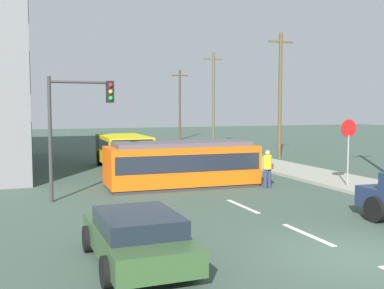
% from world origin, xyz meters
% --- Properties ---
extents(ground_plane, '(120.00, 120.00, 0.00)m').
position_xyz_m(ground_plane, '(0.00, 10.00, 0.00)').
color(ground_plane, '#3A4E42').
extents(lane_stripe_1, '(0.16, 2.40, 0.01)m').
position_xyz_m(lane_stripe_1, '(0.00, 2.00, 0.01)').
color(lane_stripe_1, silver).
rests_on(lane_stripe_1, ground).
extents(lane_stripe_2, '(0.16, 2.40, 0.01)m').
position_xyz_m(lane_stripe_2, '(0.00, 6.00, 0.01)').
color(lane_stripe_2, silver).
rests_on(lane_stripe_2, ground).
extents(lane_stripe_3, '(0.16, 2.40, 0.01)m').
position_xyz_m(lane_stripe_3, '(0.00, 16.74, 0.01)').
color(lane_stripe_3, silver).
rests_on(lane_stripe_3, ground).
extents(lane_stripe_4, '(0.16, 2.40, 0.01)m').
position_xyz_m(lane_stripe_4, '(0.00, 22.74, 0.01)').
color(lane_stripe_4, silver).
rests_on(lane_stripe_4, ground).
extents(streetcar_tram, '(6.72, 2.72, 2.02)m').
position_xyz_m(streetcar_tram, '(-0.65, 10.74, 1.04)').
color(streetcar_tram, '#F1570D').
rests_on(streetcar_tram, ground).
extents(city_bus, '(2.60, 5.04, 1.88)m').
position_xyz_m(city_bus, '(-1.64, 18.22, 1.07)').
color(city_bus, gold).
rests_on(city_bus, ground).
extents(pedestrian_crossing, '(0.51, 0.36, 1.67)m').
position_xyz_m(pedestrian_crossing, '(2.74, 9.02, 0.94)').
color(pedestrian_crossing, '#2A3151').
rests_on(pedestrian_crossing, ground).
extents(parked_sedan_near, '(2.05, 4.15, 1.19)m').
position_xyz_m(parked_sedan_near, '(-5.03, 1.32, 0.62)').
color(parked_sedan_near, '#32502B').
rests_on(parked_sedan_near, ground).
extents(stop_sign, '(0.76, 0.07, 2.88)m').
position_xyz_m(stop_sign, '(5.88, 7.62, 2.19)').
color(stop_sign, gray).
rests_on(stop_sign, sidewalk_curb_right).
extents(traffic_light_mast, '(2.46, 0.33, 4.68)m').
position_xyz_m(traffic_light_mast, '(-5.36, 9.21, 3.28)').
color(traffic_light_mast, '#333333').
rests_on(traffic_light_mast, ground).
extents(utility_pole_mid, '(1.80, 0.24, 8.53)m').
position_xyz_m(utility_pole_mid, '(9.33, 18.98, 4.45)').
color(utility_pole_mid, brown).
rests_on(utility_pole_mid, ground).
extents(utility_pole_far, '(1.80, 0.24, 8.38)m').
position_xyz_m(utility_pole_far, '(9.10, 29.89, 4.38)').
color(utility_pole_far, brown).
rests_on(utility_pole_far, ground).
extents(utility_pole_distant, '(1.80, 0.24, 7.53)m').
position_xyz_m(utility_pole_distant, '(9.20, 39.35, 3.95)').
color(utility_pole_distant, '#4B3629').
rests_on(utility_pole_distant, ground).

